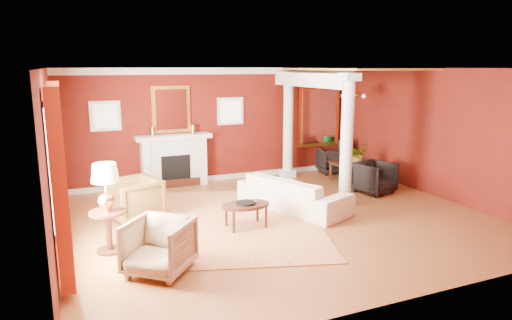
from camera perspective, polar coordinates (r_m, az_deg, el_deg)
name	(u,v)px	position (r m, az deg, el deg)	size (l,w,h in m)	color
ground	(280,219)	(9.04, 3.00, -7.33)	(8.00, 8.00, 0.00)	brown
room_shell	(281,116)	(8.60, 3.15, 5.50)	(8.04, 7.04, 2.92)	#55120B
fireplace	(174,160)	(11.49, -10.18, -0.05)	(1.85, 0.42, 1.29)	silver
overmantel_mirror	(171,109)	(11.44, -10.57, 6.24)	(0.95, 0.07, 1.15)	gold
flank_window_left	(105,116)	(11.22, -18.33, 5.24)	(0.70, 0.07, 0.70)	silver
flank_window_right	(230,111)	(11.89, -3.22, 6.13)	(0.70, 0.07, 0.70)	silver
left_window	(59,172)	(7.22, -23.46, -1.41)	(0.21, 2.55, 2.60)	white
column_front	(347,139)	(9.79, 11.29, 2.55)	(0.36, 0.36, 2.80)	silver
column_back	(288,125)	(12.09, 4.05, 4.43)	(0.36, 0.36, 2.80)	silver
header_beam	(310,80)	(11.03, 6.79, 9.91)	(0.30, 3.20, 0.32)	silver
amber_ceiling	(355,69)	(11.52, 12.25, 11.05)	(2.30, 3.40, 0.04)	gold
dining_mirror	(319,116)	(13.05, 7.85, 5.43)	(1.30, 0.07, 1.70)	gold
chandelier	(354,95)	(11.61, 12.18, 7.98)	(0.60, 0.62, 0.75)	#C27F3D
crown_trim	(221,71)	(11.75, -4.44, 11.03)	(8.00, 0.08, 0.16)	silver
base_trim	(222,177)	(12.10, -4.24, -2.15)	(8.00, 0.08, 0.12)	silver
rug	(233,221)	(8.88, -2.87, -7.62)	(3.20, 4.27, 0.02)	maroon
sofa	(293,188)	(9.48, 4.65, -3.48)	(2.40, 0.70, 0.94)	white
armchair_leopard	(134,197)	(9.14, -14.98, -4.53)	(0.88, 0.83, 0.91)	black
armchair_stripe	(159,244)	(6.79, -12.06, -10.23)	(0.85, 0.79, 0.87)	tan
coffee_table	(246,206)	(8.42, -1.26, -5.79)	(0.91, 0.91, 0.46)	black
coffee_book	(247,197)	(8.46, -1.11, -4.62)	(0.16, 0.02, 0.21)	black
side_table	(106,193)	(7.57, -18.21, -3.98)	(0.58, 0.58, 1.45)	black
dining_table	(357,169)	(11.74, 12.51, -1.11)	(1.44, 0.51, 0.81)	black
dining_chair_near	(375,176)	(11.06, 14.61, -1.96)	(0.79, 0.74, 0.81)	black
dining_chair_far	(333,159)	(12.92, 9.56, 0.07)	(0.74, 0.70, 0.77)	black
green_urn	(344,159)	(13.17, 10.96, 0.13)	(0.38, 0.38, 0.91)	#15431F
potted_plant	(358,145)	(11.63, 12.69, 1.84)	(0.48, 0.53, 0.42)	#26591E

